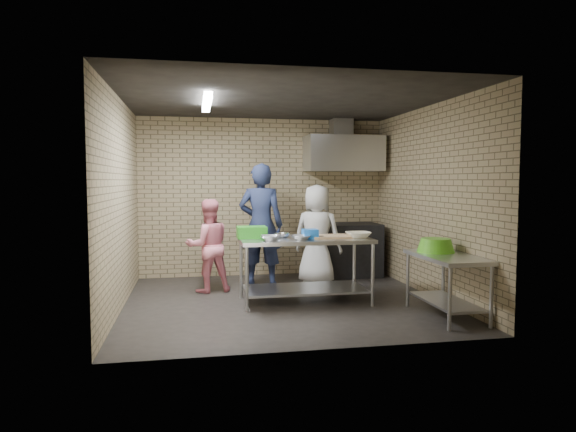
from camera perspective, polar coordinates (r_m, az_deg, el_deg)
The scene contains 26 objects.
floor at distance 6.96m, azimuth -0.51°, elevation -9.61°, with size 4.20×4.20×0.00m, color black.
ceiling at distance 6.85m, azimuth -0.53°, elevation 12.92°, with size 4.20×4.20×0.00m, color black.
back_wall at distance 8.75m, azimuth -2.82°, elevation 2.11°, with size 4.20×0.06×2.70m, color #97855E.
front_wall at distance 4.82m, azimuth 3.66°, elevation 0.55°, with size 4.20×0.06×2.70m, color #97855E.
left_wall at distance 6.73m, azimuth -18.42°, elevation 1.34°, with size 0.06×4.00×2.70m, color #97855E.
right_wall at distance 7.43m, azimuth 15.64°, elevation 1.63°, with size 0.06×4.00×2.70m, color #97855E.
prep_table at distance 6.85m, azimuth 1.89°, elevation -6.11°, with size 1.74×0.87×0.87m, color #B6B9BD.
side_counter at distance 6.44m, azimuth 17.42°, elevation -7.50°, with size 0.60×1.20×0.75m, color silver.
stove at distance 8.77m, azimuth 6.31°, elevation -3.81°, with size 1.20×0.70×0.90m, color black.
range_hood at distance 8.75m, azimuth 6.29°, elevation 7.01°, with size 1.30×0.60×0.60m, color silver.
hood_duct at distance 8.93m, azimuth 6.03°, elevation 9.85°, with size 0.35×0.30×0.30m, color #A5A8AD.
wall_shelf at distance 9.01m, azimuth 7.77°, elevation 5.76°, with size 0.80×0.20×0.04m, color #3F2B19.
fluorescent_fixture at distance 6.74m, azimuth -9.13°, elevation 12.50°, with size 0.10×1.25×0.08m, color white.
green_crate at distance 6.78m, azimuth -4.11°, elevation -1.84°, with size 0.39×0.29×0.16m, color #25931B.
blue_tub at distance 6.69m, azimuth 2.50°, elevation -2.03°, with size 0.19×0.19×0.13m, color blue.
cutting_board at distance 6.85m, azimuth 4.80°, elevation -2.31°, with size 0.53×0.41×0.03m, color tan.
mixing_bowl_a at distance 6.49m, azimuth -2.03°, elevation -2.48°, with size 0.27×0.27×0.07m, color silver.
mixing_bowl_b at distance 6.77m, azimuth -0.67°, elevation -2.22°, with size 0.21×0.21×0.07m, color silver.
mixing_bowl_c at distance 6.55m, azimuth 1.46°, elevation -2.45°, with size 0.25×0.25×0.06m, color silver.
ceramic_bowl at distance 6.82m, azimuth 7.93°, elevation -2.14°, with size 0.34×0.34×0.08m, color beige.
green_basin at distance 6.57m, azimuth 16.32°, elevation -3.18°, with size 0.46×0.46×0.17m, color #59C626, non-canonical shape.
bottle_red at distance 8.94m, azimuth 6.24°, elevation 6.49°, with size 0.07×0.07×0.18m, color #B22619.
bottle_green at distance 9.07m, azimuth 8.68°, elevation 6.34°, with size 0.06×0.06×0.15m, color green.
man_navy at distance 7.90m, azimuth -3.07°, elevation -0.98°, with size 0.69×0.46×1.91m, color #151C35.
woman_pink at distance 7.53m, azimuth -8.99°, elevation -3.32°, with size 0.67×0.52×1.37m, color #DF7685.
woman_white at distance 7.98m, azimuth 3.31°, elevation -2.11°, with size 0.77×0.50×1.58m, color silver.
Camera 1 is at (-1.19, -6.66, 1.64)m, focal length 31.53 mm.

